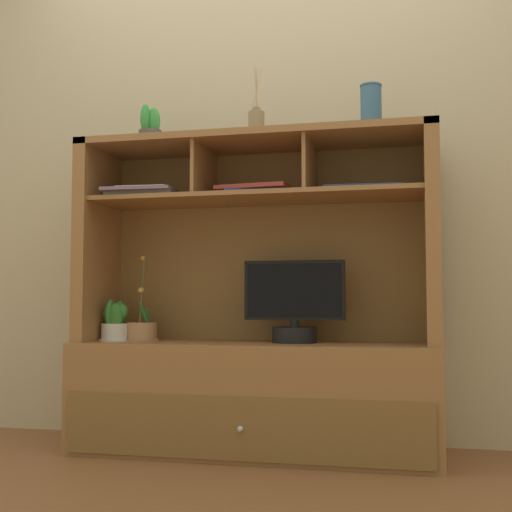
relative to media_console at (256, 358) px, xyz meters
name	(u,v)px	position (x,y,z in m)	size (l,w,h in m)	color
floor_plane	(256,454)	(0.00, -0.01, -0.41)	(6.00, 6.00, 0.02)	brown
back_wall	(269,147)	(0.00, 0.28, 1.00)	(6.00, 0.02, 2.80)	#BDAF8C
media_console	(256,358)	(0.00, 0.00, 0.00)	(1.57, 0.55, 1.38)	olive
tv_monitor	(294,308)	(0.17, -0.01, 0.22)	(0.44, 0.19, 0.36)	black
potted_orchid	(142,331)	(-0.54, 0.01, 0.11)	(0.16, 0.16, 0.39)	#AE7C54
potted_fern	(115,323)	(-0.65, -0.03, 0.15)	(0.14, 0.14, 0.19)	silver
magazine_stack_left	(256,191)	(0.00, -0.01, 0.73)	(0.34, 0.27, 0.04)	#38408B
magazine_stack_centre	(144,193)	(-0.51, -0.07, 0.73)	(0.33, 0.28, 0.05)	gray
magazine_stack_right	(363,189)	(0.47, -0.01, 0.72)	(0.34, 0.22, 0.02)	#2C507F
diffuser_bottle	(256,124)	(0.00, 0.00, 1.04)	(0.07, 0.07, 0.32)	#8A7653
potted_succulent	(150,129)	(-0.51, 0.01, 1.05)	(0.12, 0.12, 0.19)	#4F4B48
ceramic_vase	(371,107)	(0.51, -0.04, 1.07)	(0.09, 0.09, 0.20)	#366083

